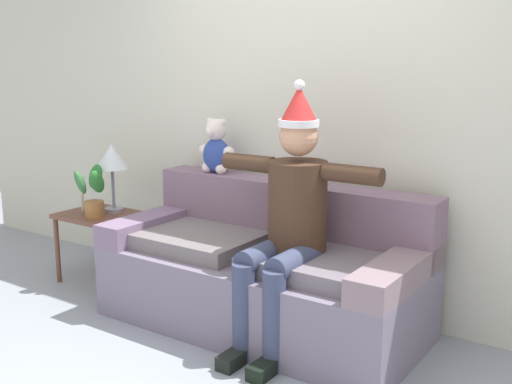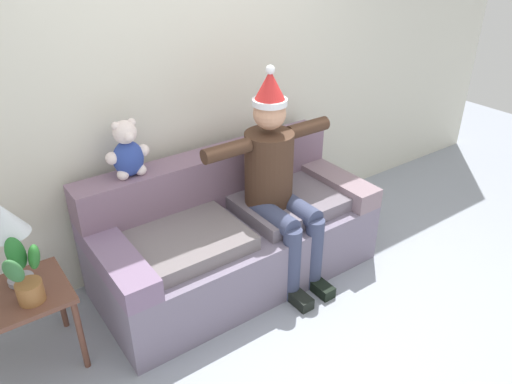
{
  "view_description": "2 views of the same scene",
  "coord_description": "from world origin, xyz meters",
  "px_view_note": "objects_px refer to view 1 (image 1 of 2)",
  "views": [
    {
      "loc": [
        2.02,
        -2.04,
        1.64
      ],
      "look_at": [
        0.09,
        0.79,
        0.91
      ],
      "focal_mm": 43.31,
      "sensor_mm": 36.0,
      "label": 1
    },
    {
      "loc": [
        -1.59,
        -1.49,
        2.32
      ],
      "look_at": [
        0.04,
        0.79,
        0.77
      ],
      "focal_mm": 34.43,
      "sensor_mm": 36.0,
      "label": 2
    }
  ],
  "objects_px": {
    "teddy_bear": "(216,148)",
    "potted_plant": "(92,192)",
    "candle_tall": "(82,188)",
    "side_table": "(100,224)",
    "table_lamp": "(112,160)",
    "person_seated": "(289,215)",
    "couch": "(265,272)"
  },
  "relations": [
    {
      "from": "teddy_bear",
      "to": "potted_plant",
      "type": "distance_m",
      "value": 0.96
    },
    {
      "from": "teddy_bear",
      "to": "candle_tall",
      "type": "bearing_deg",
      "value": -161.36
    },
    {
      "from": "side_table",
      "to": "table_lamp",
      "type": "xyz_separation_m",
      "value": [
        0.06,
        0.09,
        0.47
      ]
    },
    {
      "from": "person_seated",
      "to": "side_table",
      "type": "distance_m",
      "value": 1.76
    },
    {
      "from": "person_seated",
      "to": "candle_tall",
      "type": "bearing_deg",
      "value": 176.93
    },
    {
      "from": "side_table",
      "to": "potted_plant",
      "type": "distance_m",
      "value": 0.3
    },
    {
      "from": "side_table",
      "to": "potted_plant",
      "type": "relative_size",
      "value": 1.43
    },
    {
      "from": "side_table",
      "to": "potted_plant",
      "type": "xyz_separation_m",
      "value": [
        0.07,
        -0.11,
        0.27
      ]
    },
    {
      "from": "person_seated",
      "to": "teddy_bear",
      "type": "height_order",
      "value": "person_seated"
    },
    {
      "from": "couch",
      "to": "potted_plant",
      "type": "bearing_deg",
      "value": -173.47
    },
    {
      "from": "teddy_bear",
      "to": "side_table",
      "type": "distance_m",
      "value": 1.09
    },
    {
      "from": "candle_tall",
      "to": "potted_plant",
      "type": "bearing_deg",
      "value": -22.35
    },
    {
      "from": "teddy_bear",
      "to": "candle_tall",
      "type": "distance_m",
      "value": 1.12
    },
    {
      "from": "table_lamp",
      "to": "person_seated",
      "type": "bearing_deg",
      "value": -7.37
    },
    {
      "from": "person_seated",
      "to": "side_table",
      "type": "bearing_deg",
      "value": 175.98
    },
    {
      "from": "person_seated",
      "to": "potted_plant",
      "type": "xyz_separation_m",
      "value": [
        -1.65,
        0.01,
        -0.07
      ]
    },
    {
      "from": "teddy_bear",
      "to": "potted_plant",
      "type": "relative_size",
      "value": 0.98
    },
    {
      "from": "couch",
      "to": "potted_plant",
      "type": "height_order",
      "value": "potted_plant"
    },
    {
      "from": "person_seated",
      "to": "candle_tall",
      "type": "distance_m",
      "value": 1.88
    },
    {
      "from": "side_table",
      "to": "candle_tall",
      "type": "distance_m",
      "value": 0.3
    },
    {
      "from": "couch",
      "to": "table_lamp",
      "type": "bearing_deg",
      "value": 178.03
    },
    {
      "from": "teddy_bear",
      "to": "candle_tall",
      "type": "height_order",
      "value": "teddy_bear"
    },
    {
      "from": "person_seated",
      "to": "couch",
      "type": "bearing_deg",
      "value": 148.12
    },
    {
      "from": "person_seated",
      "to": "teddy_bear",
      "type": "xyz_separation_m",
      "value": [
        -0.86,
        0.44,
        0.26
      ]
    },
    {
      "from": "table_lamp",
      "to": "potted_plant",
      "type": "bearing_deg",
      "value": -87.33
    },
    {
      "from": "person_seated",
      "to": "teddy_bear",
      "type": "relative_size",
      "value": 4.02
    },
    {
      "from": "table_lamp",
      "to": "couch",
      "type": "bearing_deg",
      "value": -1.97
    },
    {
      "from": "couch",
      "to": "table_lamp",
      "type": "xyz_separation_m",
      "value": [
        -1.39,
        0.05,
        0.58
      ]
    },
    {
      "from": "potted_plant",
      "to": "person_seated",
      "type": "bearing_deg",
      "value": -0.3
    },
    {
      "from": "teddy_bear",
      "to": "table_lamp",
      "type": "bearing_deg",
      "value": -164.09
    },
    {
      "from": "side_table",
      "to": "person_seated",
      "type": "bearing_deg",
      "value": -4.02
    },
    {
      "from": "potted_plant",
      "to": "candle_tall",
      "type": "height_order",
      "value": "potted_plant"
    }
  ]
}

